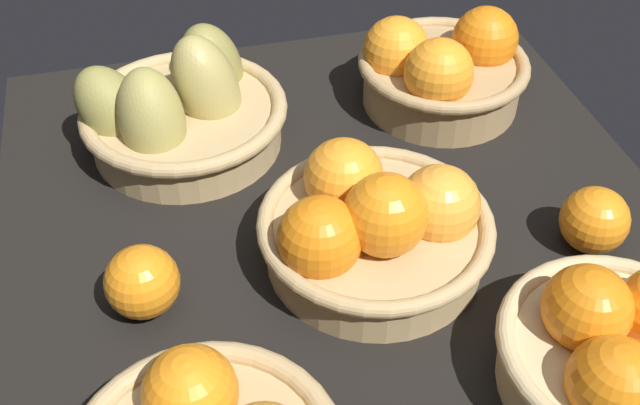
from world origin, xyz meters
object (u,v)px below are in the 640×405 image
at_px(basket_center, 374,225).
at_px(loose_orange_back_gap, 594,220).
at_px(basket_far_right, 618,353).
at_px(basket_far_left, 441,69).
at_px(basket_near_left_pears, 181,110).
at_px(loose_orange_front_gap, 142,282).

bearing_deg(basket_center, loose_orange_back_gap, 80.76).
xyz_separation_m(basket_center, loose_orange_back_gap, (0.04, 0.22, -0.01)).
xyz_separation_m(basket_center, basket_far_right, (0.19, 0.15, -0.00)).
relative_size(basket_far_left, loose_orange_back_gap, 3.07).
relative_size(basket_center, basket_far_left, 1.10).
bearing_deg(basket_near_left_pears, loose_orange_front_gap, -14.66).
distance_m(basket_center, basket_far_right, 0.25).
height_order(basket_far_left, loose_orange_front_gap, basket_far_left).
bearing_deg(basket_far_left, basket_center, -33.88).
xyz_separation_m(basket_center, basket_near_left_pears, (-0.24, -0.16, -0.00)).
bearing_deg(basket_far_right, basket_near_left_pears, -144.23).
bearing_deg(loose_orange_back_gap, basket_center, -99.24).
distance_m(basket_center, loose_orange_back_gap, 0.23).
bearing_deg(basket_near_left_pears, basket_center, 33.86).
distance_m(basket_far_left, loose_orange_back_gap, 0.29).
distance_m(basket_center, loose_orange_front_gap, 0.23).
distance_m(basket_near_left_pears, loose_orange_back_gap, 0.47).
bearing_deg(basket_far_left, loose_orange_back_gap, 12.00).
xyz_separation_m(basket_near_left_pears, loose_orange_front_gap, (0.25, -0.07, -0.01)).
height_order(basket_center, loose_orange_back_gap, basket_center).
distance_m(loose_orange_front_gap, loose_orange_back_gap, 0.45).
height_order(basket_center, basket_far_right, basket_center).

